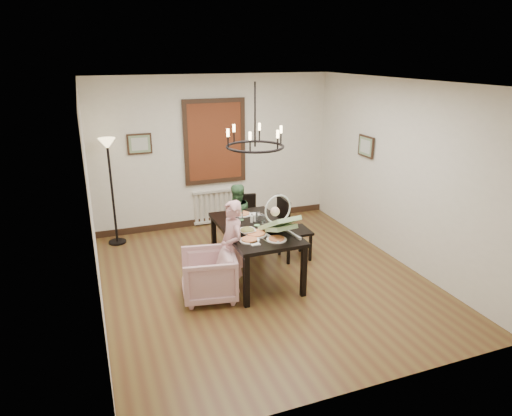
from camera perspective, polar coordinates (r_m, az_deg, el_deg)
room_shell at (r=6.59m, az=-0.17°, el=3.42°), size 4.51×5.00×2.81m
dining_table at (r=6.58m, az=-0.12°, el=-3.09°), size 0.94×1.67×0.78m
chair_far at (r=7.63m, az=-1.22°, el=-1.86°), size 0.45×0.45×0.91m
chair_right at (r=7.27m, az=4.91°, el=-2.44°), size 0.47×0.47×1.04m
armchair at (r=6.20m, az=-5.93°, el=-8.37°), size 0.84×0.82×0.66m
elderly_woman at (r=6.27m, az=-2.98°, el=-5.79°), size 0.30×0.42×1.08m
seated_man at (r=7.51m, az=-2.47°, el=-2.01°), size 0.54×0.46×0.96m
baby_bouncer at (r=6.21m, az=2.93°, el=-1.72°), size 0.50×0.65×0.39m
salad_bowl at (r=6.31m, az=-1.10°, el=-2.90°), size 0.28×0.28×0.07m
pizza_platter at (r=6.26m, az=-0.02°, el=-3.24°), size 0.29×0.29×0.04m
drinking_glass at (r=6.65m, az=0.90°, el=-1.44°), size 0.07×0.07×0.13m
window_blinds at (r=8.49m, az=-5.17°, el=8.25°), size 1.00×0.03×1.40m
radiator at (r=8.82m, az=-4.96°, el=0.27°), size 0.92×0.12×0.62m
picture_back at (r=8.24m, az=-14.35°, el=7.77°), size 0.42×0.03×0.36m
picture_right at (r=7.99m, az=13.58°, el=7.50°), size 0.03×0.42×0.36m
floor_lamp at (r=8.06m, az=-17.52°, el=1.74°), size 0.30×0.30×1.80m
chandelier at (r=6.22m, az=-0.12°, el=7.69°), size 0.80×0.80×0.04m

